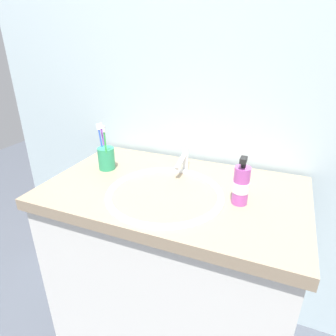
{
  "coord_description": "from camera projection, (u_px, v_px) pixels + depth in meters",
  "views": [
    {
      "loc": [
        0.34,
        -0.88,
        1.34
      ],
      "look_at": [
        -0.01,
        -0.03,
        0.92
      ],
      "focal_mm": 30.99,
      "sensor_mm": 36.0,
      "label": 1
    }
  ],
  "objects": [
    {
      "name": "toothbrush_purple",
      "position": [
        103.0,
        142.0,
        1.22
      ],
      "size": [
        0.04,
        0.03,
        0.18
      ],
      "color": "purple",
      "rests_on": "toothbrush_cup"
    },
    {
      "name": "soap_dispenser",
      "position": [
        241.0,
        185.0,
        0.95
      ],
      "size": [
        0.05,
        0.06,
        0.17
      ],
      "color": "#B24CA5",
      "rests_on": "vanity_counter"
    },
    {
      "name": "toothbrush_green",
      "position": [
        105.0,
        146.0,
        1.15
      ],
      "size": [
        0.03,
        0.04,
        0.2
      ],
      "color": "green",
      "rests_on": "toothbrush_cup"
    },
    {
      "name": "sink_basin",
      "position": [
        165.0,
        204.0,
        1.04
      ],
      "size": [
        0.42,
        0.42,
        0.12
      ],
      "color": "white",
      "rests_on": "vanity_counter"
    },
    {
      "name": "faucet",
      "position": [
        184.0,
        159.0,
        1.17
      ],
      "size": [
        0.02,
        0.14,
        0.12
      ],
      "color": "silver",
      "rests_on": "sink_basin"
    },
    {
      "name": "toothbrush_blue",
      "position": [
        101.0,
        143.0,
        1.2
      ],
      "size": [
        0.03,
        0.01,
        0.18
      ],
      "color": "blue",
      "rests_on": "toothbrush_cup"
    },
    {
      "name": "vanity_counter",
      "position": [
        173.0,
        272.0,
        1.24
      ],
      "size": [
        0.95,
        0.57,
        0.83
      ],
      "color": "silver",
      "rests_on": "ground"
    },
    {
      "name": "tiled_wall_back",
      "position": [
        203.0,
        73.0,
        1.19
      ],
      "size": [
        2.15,
        0.04,
        2.4
      ],
      "primitive_type": "cube",
      "color": "silver",
      "rests_on": "ground"
    },
    {
      "name": "toothbrush_cup",
      "position": [
        106.0,
        158.0,
        1.21
      ],
      "size": [
        0.07,
        0.07,
        0.09
      ],
      "primitive_type": "cylinder",
      "color": "#2D9966",
      "rests_on": "vanity_counter"
    }
  ]
}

